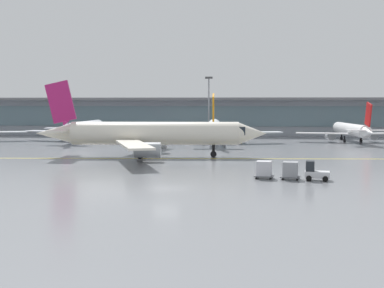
{
  "coord_description": "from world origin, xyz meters",
  "views": [
    {
      "loc": [
        6.45,
        -48.28,
        8.4
      ],
      "look_at": [
        1.21,
        16.64,
        3.0
      ],
      "focal_mm": 47.02,
      "sensor_mm": 36.0,
      "label": 1
    }
  ],
  "objects": [
    {
      "name": "ground_plane",
      "position": [
        0.0,
        0.0,
        0.0
      ],
      "size": [
        400.0,
        400.0,
        0.0
      ],
      "primitive_type": "plane",
      "color": "slate"
    },
    {
      "name": "taxiway_centreline_stripe",
      "position": [
        -5.38,
        25.97,
        0.0
      ],
      "size": [
        109.82,
        7.06,
        0.01
      ],
      "primitive_type": "cube",
      "rotation": [
        0.0,
        0.0,
        0.06
      ],
      "color": "yellow",
      "rests_on": "ground_plane"
    },
    {
      "name": "apron_light_mast_1",
      "position": [
        0.71,
        73.25,
        7.98
      ],
      "size": [
        1.8,
        0.36,
        14.58
      ],
      "color": "gray",
      "rests_on": "ground_plane"
    },
    {
      "name": "taxiing_regional_jet",
      "position": [
        -5.84,
        27.94,
        3.54
      ],
      "size": [
        35.68,
        33.12,
        11.82
      ],
      "rotation": [
        0.0,
        0.0,
        0.06
      ],
      "color": "silver",
      "rests_on": "ground_plane"
    },
    {
      "name": "gate_airplane_3",
      "position": [
        31.64,
        60.62,
        2.56
      ],
      "size": [
        23.86,
        25.74,
        8.52
      ],
      "rotation": [
        0.0,
        0.0,
        1.65
      ],
      "color": "white",
      "rests_on": "ground_plane"
    },
    {
      "name": "cargo_dolly_lead",
      "position": [
        12.78,
        6.77,
        1.05
      ],
      "size": [
        2.34,
        1.94,
        1.94
      ],
      "rotation": [
        0.0,
        0.0,
        -0.17
      ],
      "color": "#595B60",
      "rests_on": "ground_plane"
    },
    {
      "name": "gate_airplane_2",
      "position": [
        2.61,
        55.83,
        3.02
      ],
      "size": [
        28.27,
        30.36,
        10.07
      ],
      "rotation": [
        0.0,
        0.0,
        1.6
      ],
      "color": "white",
      "rests_on": "ground_plane"
    },
    {
      "name": "terminal_concourse",
      "position": [
        0.0,
        81.68,
        4.92
      ],
      "size": [
        180.21,
        11.0,
        9.6
      ],
      "color": "#8C939E",
      "rests_on": "ground_plane"
    },
    {
      "name": "gate_airplane_1",
      "position": [
        -25.99,
        59.21,
        2.79
      ],
      "size": [
        26.13,
        28.07,
        9.31
      ],
      "rotation": [
        0.0,
        0.0,
        1.54
      ],
      "color": "silver",
      "rests_on": "ground_plane"
    },
    {
      "name": "cargo_dolly_trailing",
      "position": [
        9.97,
        7.26,
        1.05
      ],
      "size": [
        2.34,
        1.94,
        1.94
      ],
      "rotation": [
        0.0,
        0.0,
        -0.17
      ],
      "color": "#595B60",
      "rests_on": "ground_plane"
    },
    {
      "name": "baggage_tug",
      "position": [
        15.38,
        6.32,
        0.89
      ],
      "size": [
        2.8,
        1.99,
        2.1
      ],
      "rotation": [
        0.0,
        0.0,
        -0.17
      ],
      "color": "silver",
      "rests_on": "ground_plane"
    }
  ]
}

